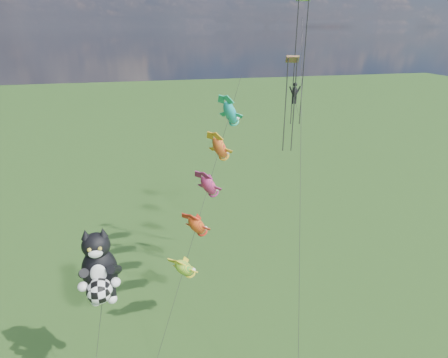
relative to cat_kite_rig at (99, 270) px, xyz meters
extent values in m
cylinder|color=black|center=(-0.63, -1.23, -4.93)|extent=(1.30, 2.47, 6.26)
ellipsoid|color=black|center=(0.00, 0.28, -0.27)|extent=(2.65, 2.46, 3.08)
ellipsoid|color=black|center=(0.00, 0.18, 1.56)|extent=(2.11, 2.03, 1.56)
cone|color=black|center=(-0.48, 0.18, 2.37)|extent=(0.72, 0.72, 0.58)
cone|color=black|center=(0.48, 0.18, 2.37)|extent=(0.72, 0.72, 0.58)
ellipsoid|color=white|center=(0.00, -0.44, 1.41)|extent=(0.90, 0.71, 0.56)
ellipsoid|color=white|center=(0.00, -0.44, 0.02)|extent=(1.03, 0.74, 1.27)
sphere|color=gold|center=(-0.29, -0.51, 1.73)|extent=(0.23, 0.23, 0.23)
sphere|color=gold|center=(0.29, -0.51, 1.73)|extent=(0.23, 0.23, 0.23)
sphere|color=white|center=(-0.91, -0.73, -0.51)|extent=(0.58, 0.58, 0.58)
sphere|color=white|center=(0.92, -0.73, -0.51)|extent=(0.58, 0.58, 0.58)
sphere|color=white|center=(-0.48, 0.13, -2.34)|extent=(0.62, 0.62, 0.62)
sphere|color=white|center=(0.48, 0.13, -2.34)|extent=(0.62, 0.62, 0.62)
sphere|color=white|center=(0.00, -1.02, -0.75)|extent=(1.48, 1.48, 1.48)
cylinder|color=black|center=(7.40, 6.30, 0.67)|extent=(9.33, 12.82, 17.47)
ellipsoid|color=green|center=(5.36, 3.48, -3.17)|extent=(2.33, 2.70, 2.77)
ellipsoid|color=orange|center=(6.66, 5.28, -0.72)|extent=(2.33, 2.70, 2.77)
ellipsoid|color=#D8336A|center=(7.96, 7.07, 1.72)|extent=(2.33, 2.70, 2.77)
ellipsoid|color=red|center=(9.26, 8.86, 4.16)|extent=(2.33, 2.70, 2.77)
ellipsoid|color=#1993BF|center=(10.56, 10.65, 6.61)|extent=(2.33, 2.70, 2.77)
cylinder|color=black|center=(12.95, 1.02, 2.96)|extent=(5.60, 16.16, 22.04)
cube|color=#208C1A|center=(14.04, 6.42, 11.18)|extent=(1.03, 0.84, 0.53)
cylinder|color=black|center=(13.72, 6.42, 7.70)|extent=(0.08, 0.08, 6.97)
cylinder|color=black|center=(14.36, 6.42, 7.70)|extent=(0.08, 0.08, 6.97)
cylinder|color=black|center=(15.37, 9.09, 10.46)|extent=(0.08, 0.08, 9.74)
cylinder|color=black|center=(16.10, 9.09, 10.46)|extent=(0.08, 0.08, 9.74)
camera|label=1|loc=(3.07, -19.60, 13.29)|focal=30.00mm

